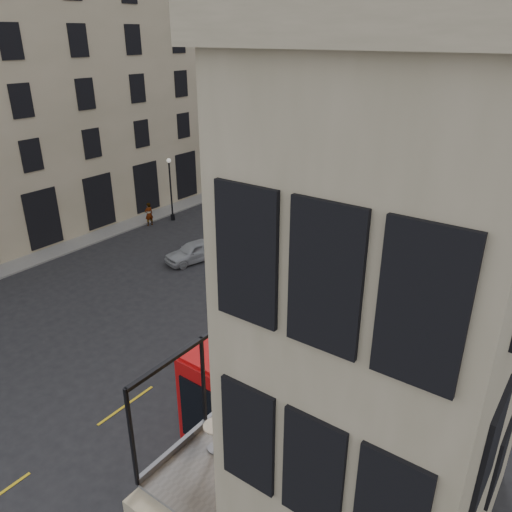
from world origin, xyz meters
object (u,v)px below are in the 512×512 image
Objects in this scene: cafe_chair_b at (329,404)px; street_lamp_a at (171,193)px; traffic_light_far at (260,172)px; pedestrian_e at (149,214)px; cafe_table_near at (215,433)px; pedestrian_b at (360,200)px; bus_near at (298,344)px; cafe_table_mid at (288,370)px; bicycle at (239,253)px; cafe_chair_d at (368,346)px; cafe_chair_c at (344,384)px; cyclist at (252,277)px; cafe_chair_a at (258,463)px; traffic_light_near at (295,265)px; pedestrian_c at (424,185)px; bus_far at (369,170)px; car_b at (365,222)px; cafe_table_far at (308,337)px; street_lamp_b at (372,173)px; car_a at (194,251)px; pedestrian_a at (312,178)px; car_c at (292,195)px.

street_lamp_a is at bearing 143.75° from cafe_chair_b.
traffic_light_far is 1.94× the size of pedestrian_e.
pedestrian_b is at bearing 108.67° from cafe_table_near.
bus_near is 15.97× the size of cafe_table_mid.
bicycle is 2.04× the size of cafe_chair_d.
cafe_table_mid reaches higher than street_lamp_a.
traffic_light_far is at bearing 129.81° from cafe_chair_c.
cafe_chair_a is (11.09, -14.72, 4.03)m from cyclist.
cafe_chair_d is at bearing -46.35° from traffic_light_near.
pedestrian_c is at bearing 102.83° from cafe_chair_a.
cafe_chair_d is (-0.31, 3.36, 0.03)m from cafe_chair_b.
cafe_chair_d is at bearing 96.24° from cafe_chair_c.
bus_far is at bearing 113.83° from cafe_chair_d.
car_b is 6.69× the size of cafe_table_mid.
cafe_table_far reaches higher than cyclist.
cafe_table_mid reaches higher than street_lamp_b.
car_b is 2.91× the size of pedestrian_c.
cafe_chair_c is (10.04, -24.16, 4.08)m from car_b.
street_lamp_b is at bearing 113.35° from cafe_chair_d.
cafe_chair_c is at bearing -98.09° from car_b.
car_b is 2.98× the size of pedestrian_b.
cafe_table_near is 0.92× the size of cafe_chair_a.
bus_near is 21.15m from car_b.
traffic_light_far is at bearing 124.98° from car_a.
pedestrian_a reaches higher than car_a.
bus_far is 41.25m from cafe_chair_a.
cafe_table_near is at bearing 135.73° from car_c.
traffic_light_far reaches higher than pedestrian_b.
cafe_table_mid is at bearing -22.51° from car_a.
cafe_table_near is at bearing -65.61° from traffic_light_near.
car_a is at bearing -71.02° from traffic_light_far.
traffic_light_near reaches higher than pedestrian_c.
cafe_chair_d is (0.07, 6.33, 0.03)m from cafe_chair_a.
cafe_table_near is 3.48m from cafe_chair_b.
car_b reaches higher than bicycle.
car_c is 13.95m from bicycle.
cafe_table_mid reaches higher than pedestrian_c.
cafe_chair_c is at bearing -83.76° from cafe_chair_d.
cafe_chair_a is at bearing 86.44° from pedestrian_c.
car_c is 3.11× the size of cyclist.
cyclist is at bearing 136.75° from cafe_chair_c.
street_lamp_a is 2.72× the size of pedestrian_e.
traffic_light_near reaches higher than car_a.
street_lamp_a is 0.46× the size of bus_near.
pedestrian_a is (-2.80, 21.24, 0.10)m from car_a.
bus_far reaches higher than traffic_light_far.
cafe_chair_c is at bearing 85.27° from cafe_chair_a.
cyclist is at bearing 137.74° from bus_near.
street_lamp_b is at bearing 55.49° from street_lamp_a.
traffic_light_far is 4.02× the size of cafe_chair_d.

